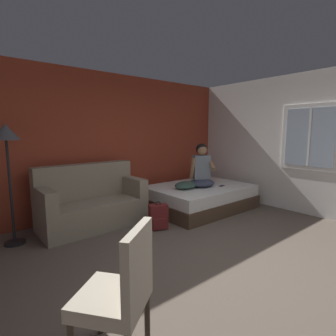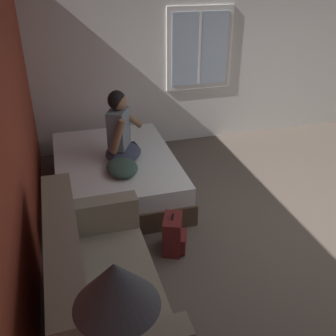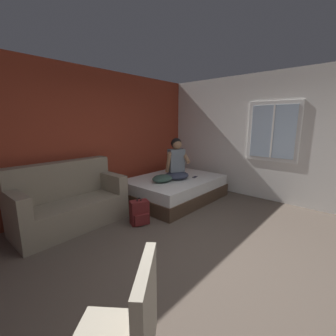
% 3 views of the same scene
% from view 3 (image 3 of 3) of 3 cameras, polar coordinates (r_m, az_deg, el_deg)
% --- Properties ---
extents(ground_plane, '(40.00, 40.00, 0.00)m').
position_cam_3_polar(ground_plane, '(2.96, 12.82, -23.59)').
color(ground_plane, brown).
extents(wall_back_accent, '(10.67, 0.16, 2.70)m').
position_cam_3_polar(wall_back_accent, '(4.67, -20.92, 6.74)').
color(wall_back_accent, '#993823').
rests_on(wall_back_accent, ground).
extents(wall_side_with_window, '(0.19, 7.29, 2.70)m').
position_cam_3_polar(wall_side_with_window, '(5.20, 29.40, 6.46)').
color(wall_side_with_window, silver).
rests_on(wall_side_with_window, ground).
extents(bed, '(2.07, 1.53, 0.48)m').
position_cam_3_polar(bed, '(5.01, 1.65, -5.17)').
color(bed, '#4C3828').
rests_on(bed, ground).
extents(couch, '(1.71, 0.85, 1.04)m').
position_cam_3_polar(couch, '(4.07, -23.86, -7.95)').
color(couch, gray).
rests_on(couch, ground).
extents(person_seated, '(0.66, 0.62, 0.88)m').
position_cam_3_polar(person_seated, '(4.78, 2.18, 1.39)').
color(person_seated, '#383D51').
rests_on(person_seated, bed).
extents(backpack, '(0.35, 0.31, 0.46)m').
position_cam_3_polar(backpack, '(3.86, -7.22, -11.24)').
color(backpack, maroon).
rests_on(backpack, ground).
extents(throw_pillow, '(0.50, 0.39, 0.14)m').
position_cam_3_polar(throw_pillow, '(4.61, -1.43, -2.64)').
color(throw_pillow, '#385147').
rests_on(throw_pillow, bed).
extents(cell_phone, '(0.15, 0.09, 0.01)m').
position_cam_3_polar(cell_phone, '(5.02, 6.83, -2.29)').
color(cell_phone, black).
rests_on(cell_phone, bed).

